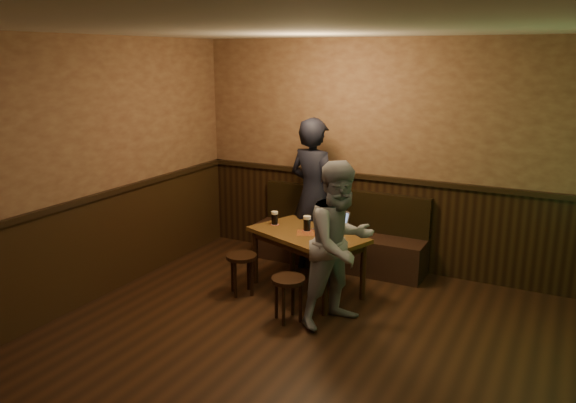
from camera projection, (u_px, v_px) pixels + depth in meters
The scene contains 12 objects.
room at pixel (278, 235), 4.48m from camera, with size 5.04×6.04×2.84m.
bench at pixel (339, 241), 7.10m from camera, with size 2.20×0.50×0.95m.
pub_table at pixel (307, 241), 6.23m from camera, with size 1.46×1.14×0.69m.
stool_left at pixel (242, 263), 6.21m from camera, with size 0.35×0.35×0.46m.
stool_right at pixel (288, 286), 5.58m from camera, with size 0.37×0.37×0.46m.
pint_left at pixel (275, 218), 6.49m from camera, with size 0.10×0.10×0.16m.
pint_mid at pixel (307, 223), 6.26m from camera, with size 0.11×0.11×0.17m.
pint_right at pixel (329, 234), 5.91m from camera, with size 0.10×0.10×0.15m.
laptop at pixel (333, 226), 6.25m from camera, with size 0.44×0.41×0.24m.
menu at pixel (328, 248), 5.72m from camera, with size 0.22×0.15×0.00m, color silver.
person_suit at pixel (313, 196), 6.76m from camera, with size 0.69×0.45×1.89m, color black.
person_grey at pixel (340, 244), 5.42m from camera, with size 0.80×0.62×1.64m, color gray.
Camera 1 is at (2.03, -3.53, 2.60)m, focal length 35.00 mm.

